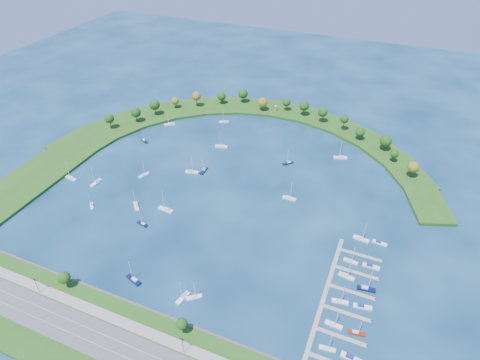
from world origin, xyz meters
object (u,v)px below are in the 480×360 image
at_px(docked_boat_4, 340,301).
at_px(docked_boat_1, 351,358).
at_px(moored_boat_17, 341,157).
at_px(docked_boat_7, 366,288).
at_px(moored_boat_12, 221,146).
at_px(docked_boat_6, 347,276).
at_px(moored_boat_15, 142,224).
at_px(moored_boat_1, 204,170).
at_px(moored_boat_4, 170,124).
at_px(moored_boat_9, 288,163).
at_px(moored_boat_16, 134,279).
at_px(moored_boat_5, 136,206).
at_px(docked_boat_10, 361,239).
at_px(docked_boat_3, 357,333).
at_px(moored_boat_18, 144,141).
at_px(docked_boat_9, 371,266).
at_px(moored_boat_0, 194,297).
at_px(docked_boat_0, 327,348).
at_px(docked_boat_5, 362,307).
at_px(moored_boat_8, 224,121).
at_px(moored_boat_13, 96,182).
at_px(moored_boat_2, 71,178).
at_px(docked_boat_11, 379,243).
at_px(dock_system, 340,299).
at_px(harbor_tower, 276,108).
at_px(moored_boat_11, 92,205).
at_px(moored_boat_3, 289,198).
at_px(moored_boat_10, 183,297).
at_px(moored_boat_6, 144,175).
at_px(moored_boat_14, 166,209).
at_px(docked_boat_8, 351,261).
at_px(docked_boat_2, 334,324).

bearing_deg(docked_boat_4, docked_boat_1, -77.52).
xyz_separation_m(moored_boat_17, docked_boat_7, (35.90, -112.98, -0.05)).
bearing_deg(moored_boat_12, docked_boat_6, 128.91).
relative_size(moored_boat_17, docked_boat_1, 1.52).
bearing_deg(moored_boat_15, docked_boat_6, -165.54).
xyz_separation_m(moored_boat_1, moored_boat_4, (-56.78, 48.85, 0.02)).
xyz_separation_m(moored_boat_9, moored_boat_16, (-40.09, -131.54, 0.06)).
xyz_separation_m(moored_boat_5, docked_boat_10, (133.35, 25.49, 0.01)).
xyz_separation_m(moored_boat_4, docked_boat_3, (177.07, -134.50, -0.06)).
distance_m(moored_boat_18, docked_boat_9, 191.40).
relative_size(moored_boat_0, docked_boat_0, 1.09).
bearing_deg(docked_boat_5, moored_boat_16, -174.39).
bearing_deg(moored_boat_8, moored_boat_13, 43.30).
relative_size(moored_boat_9, docked_boat_7, 0.88).
height_order(moored_boat_2, docked_boat_11, moored_boat_2).
bearing_deg(moored_boat_13, moored_boat_17, 127.12).
bearing_deg(moored_boat_15, moored_boat_16, 128.94).
bearing_deg(docked_boat_10, moored_boat_4, 163.95).
xyz_separation_m(moored_boat_4, docked_boat_9, (177.01, -92.45, -0.28)).
bearing_deg(moored_boat_12, moored_boat_16, 83.14).
xyz_separation_m(moored_boat_5, moored_boat_18, (-39.82, 68.59, -0.05)).
distance_m(moored_boat_15, docked_boat_3, 130.79).
relative_size(dock_system, moored_boat_5, 6.40).
xyz_separation_m(dock_system, moored_boat_1, (-109.56, 70.44, 0.57)).
height_order(harbor_tower, moored_boat_0, moored_boat_0).
relative_size(moored_boat_11, moored_boat_18, 0.89).
height_order(docked_boat_9, docked_boat_10, docked_boat_10).
height_order(moored_boat_11, docked_boat_5, moored_boat_11).
relative_size(moored_boat_8, docked_boat_9, 1.33).
bearing_deg(docked_boat_1, moored_boat_3, 128.01).
distance_m(moored_boat_0, moored_boat_10, 5.34).
relative_size(moored_boat_8, docked_boat_3, 1.06).
height_order(moored_boat_4, docked_boat_9, moored_boat_4).
xyz_separation_m(docked_boat_1, docked_boat_3, (0.07, 13.02, 0.18)).
distance_m(moored_boat_17, docked_boat_11, 86.52).
height_order(harbor_tower, moored_boat_6, moored_boat_6).
bearing_deg(docked_boat_1, moored_boat_14, 163.61).
bearing_deg(moored_boat_16, moored_boat_4, -47.17).
xyz_separation_m(moored_boat_16, docked_boat_8, (98.61, 55.36, -0.08)).
bearing_deg(dock_system, docked_boat_2, -89.15).
relative_size(moored_boat_6, docked_boat_9, 1.36).
height_order(moored_boat_4, moored_boat_14, moored_boat_14).
bearing_deg(moored_boat_1, dock_system, 55.73).
relative_size(moored_boat_9, moored_boat_14, 0.79).
xyz_separation_m(moored_boat_4, docked_boat_2, (166.56, -134.43, -0.04)).
height_order(moored_boat_9, moored_boat_11, moored_boat_9).
relative_size(dock_system, moored_boat_1, 6.56).
height_order(moored_boat_3, docked_boat_10, moored_boat_3).
xyz_separation_m(harbor_tower, docked_boat_11, (105.15, -128.34, -3.63)).
relative_size(moored_boat_4, docked_boat_4, 1.12).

